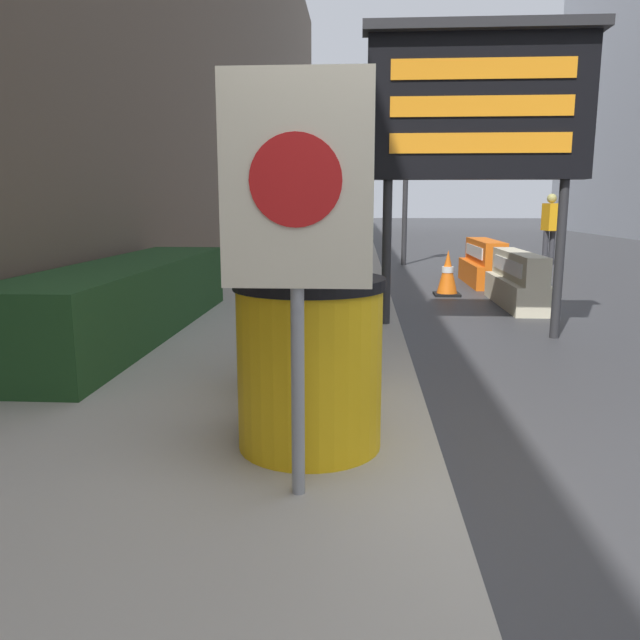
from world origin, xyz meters
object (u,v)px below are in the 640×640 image
warning_sign (296,210)px  jersey_barrier_orange_far (485,265)px  barrel_drum_middle (307,326)px  message_board (479,107)px  traffic_cone_near (448,273)px  barrel_drum_foreground (310,363)px  jersey_barrier_cream (518,282)px  traffic_light_near_curb (407,141)px  pedestrian_worker (550,223)px

warning_sign → jersey_barrier_orange_far: warning_sign is taller
barrel_drum_middle → jersey_barrier_orange_far: barrel_drum_middle is taller
barrel_drum_middle → message_board: size_ratio=0.29×
jersey_barrier_orange_far → traffic_cone_near: (-0.87, -1.50, 0.00)m
warning_sign → jersey_barrier_orange_far: bearing=74.0°
barrel_drum_foreground → warning_sign: size_ratio=0.50×
barrel_drum_foreground → traffic_cone_near: bearing=76.1°
jersey_barrier_cream → traffic_light_near_curb: bearing=101.7°
warning_sign → jersey_barrier_orange_far: (2.52, 8.78, -1.07)m
traffic_cone_near → traffic_light_near_curb: bearing=94.1°
warning_sign → traffic_cone_near: 7.55m
barrel_drum_middle → jersey_barrier_cream: barrel_drum_middle is taller
barrel_drum_foreground → jersey_barrier_orange_far: 8.56m
message_board → jersey_barrier_orange_far: bearing=77.3°
jersey_barrier_orange_far → traffic_light_near_curb: traffic_light_near_curb is taller
jersey_barrier_cream → traffic_cone_near: jersey_barrier_cream is taller
jersey_barrier_orange_far → traffic_light_near_curb: 4.40m
traffic_light_near_curb → barrel_drum_middle: bearing=-97.5°
barrel_drum_middle → jersey_barrier_cream: size_ratio=0.45×
traffic_light_near_curb → barrel_drum_foreground: bearing=-96.4°
jersey_barrier_cream → traffic_light_near_curb: (-1.21, 5.84, 2.51)m
barrel_drum_foreground → jersey_barrier_orange_far: bearing=72.9°
warning_sign → traffic_light_near_curb: size_ratio=0.47×
message_board → jersey_barrier_orange_far: 5.17m
jersey_barrier_cream → warning_sign: bearing=-111.7°
message_board → traffic_cone_near: 3.76m
barrel_drum_foreground → message_board: size_ratio=0.29×
jersey_barrier_cream → message_board: bearing=-115.5°
barrel_drum_foreground → jersey_barrier_cream: (2.52, 5.74, -0.26)m
warning_sign → traffic_light_near_curb: 12.34m
barrel_drum_middle → traffic_light_near_curb: size_ratio=0.24×
jersey_barrier_cream → barrel_drum_foreground: bearing=-113.6°
barrel_drum_foreground → barrel_drum_middle: (-0.10, 1.01, 0.00)m
warning_sign → jersey_barrier_orange_far: size_ratio=0.95×
barrel_drum_foreground → traffic_light_near_curb: size_ratio=0.24×
jersey_barrier_cream → pedestrian_worker: (2.24, 6.26, 0.65)m
traffic_cone_near → warning_sign: bearing=-102.8°
barrel_drum_foreground → warning_sign: warning_sign is taller
barrel_drum_middle → message_board: message_board is taller
barrel_drum_foreground → jersey_barrier_cream: bearing=66.4°
jersey_barrier_orange_far → traffic_light_near_curb: size_ratio=0.50×
barrel_drum_middle → jersey_barrier_cream: (2.61, 4.73, -0.26)m
warning_sign → pedestrian_worker: 13.49m
traffic_cone_near → pedestrian_worker: (3.11, 5.33, 0.63)m
barrel_drum_foreground → pedestrian_worker: bearing=68.4°
jersey_barrier_cream → pedestrian_worker: bearing=70.3°
barrel_drum_middle → message_board: (1.57, 2.54, 1.82)m
jersey_barrier_orange_far → traffic_light_near_curb: bearing=109.6°
jersey_barrier_orange_far → traffic_light_near_curb: (-1.21, 3.41, 2.50)m
traffic_light_near_curb → warning_sign: bearing=-96.1°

